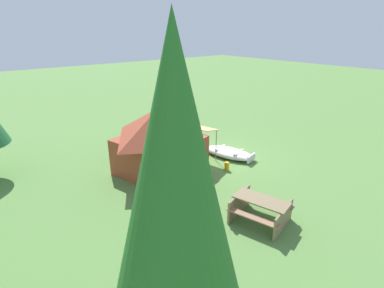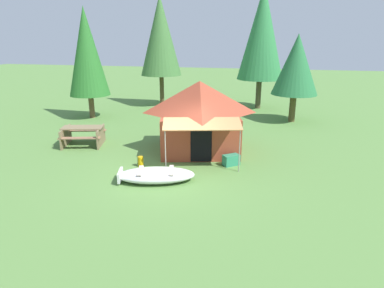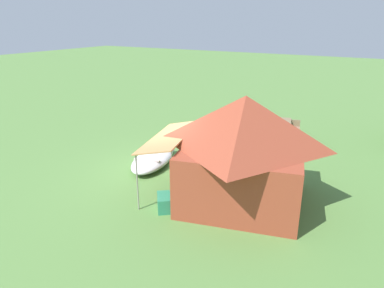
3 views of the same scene
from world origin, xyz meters
name	(u,v)px [view 1 (image 1 of 3)]	position (x,y,z in m)	size (l,w,h in m)	color
ground_plane	(213,158)	(0.00, 0.00, 0.00)	(80.00, 80.00, 0.00)	#57823E
beached_rowboat	(229,153)	(-0.40, -0.68, 0.21)	(2.63, 1.67, 0.40)	silver
canvas_cabin_tent	(160,140)	(0.33, 2.69, 1.43)	(3.82, 4.56, 2.76)	#9D402A
picnic_table	(261,208)	(-4.54, 2.24, 0.49)	(1.97, 1.80, 0.79)	#806D4D
cooler_box	(169,149)	(1.78, 1.25, 0.19)	(0.57, 0.33, 0.38)	#2F8B64
fuel_can	(227,166)	(-1.32, 0.43, 0.18)	(0.20, 0.20, 0.36)	#D39C0D
pine_tree_back_left	(176,205)	(-6.70, 7.00, 3.58)	(2.19, 2.19, 5.91)	brown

